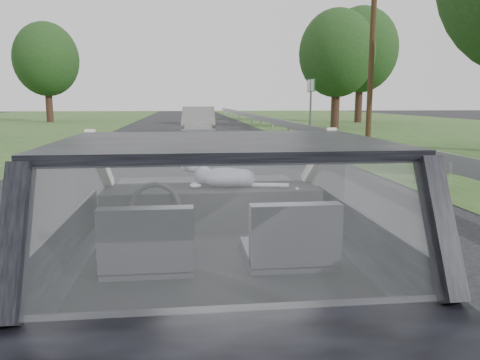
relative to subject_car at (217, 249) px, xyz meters
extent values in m
plane|color=#343438|center=(0.00, 0.00, -0.72)|extent=(140.00, 140.00, 0.00)
cube|color=black|center=(0.00, 0.00, 0.00)|extent=(1.80, 4.00, 1.45)
cube|color=black|center=(0.00, 0.62, 0.12)|extent=(1.58, 0.45, 0.30)
cube|color=black|center=(-0.40, -0.29, 0.16)|extent=(0.50, 0.72, 0.42)
cube|color=black|center=(0.40, -0.29, 0.16)|extent=(0.50, 0.72, 0.42)
torus|color=black|center=(-0.40, 0.33, 0.20)|extent=(0.36, 0.36, 0.04)
ellipsoid|color=#9193A3|center=(0.10, 0.61, 0.36)|extent=(0.58, 0.23, 0.26)
cube|color=#9FA2A7|center=(4.30, 10.00, -0.15)|extent=(0.05, 90.00, 0.32)
imported|color=#B7B7B7|center=(0.39, 18.41, -0.05)|extent=(1.76, 4.16, 1.35)
cube|color=#104E1D|center=(6.31, 21.29, 0.64)|extent=(0.20, 1.10, 2.73)
cylinder|color=brown|center=(7.61, 16.60, 2.88)|extent=(0.27, 0.27, 7.21)
camera|label=1|loc=(-0.18, -2.81, 0.92)|focal=35.00mm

